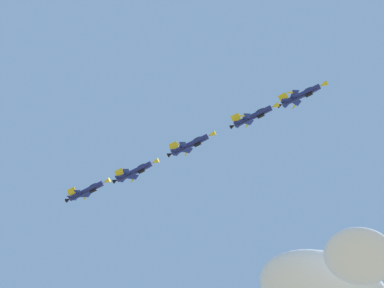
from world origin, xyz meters
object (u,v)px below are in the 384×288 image
(fighter_jet_lead, at_px, (302,95))
(fighter_jet_right_wing, at_px, (191,144))
(fighter_jet_left_outer, at_px, (135,171))
(fighter_jet_right_outer, at_px, (87,190))
(fighter_jet_left_wing, at_px, (254,116))

(fighter_jet_lead, relative_size, fighter_jet_right_wing, 1.00)
(fighter_jet_right_wing, xyz_separation_m, fighter_jet_left_outer, (-12.96, 14.84, 2.54))
(fighter_jet_left_outer, height_order, fighter_jet_right_outer, fighter_jet_right_outer)
(fighter_jet_right_outer, bearing_deg, fighter_jet_right_wing, 90.05)
(fighter_jet_lead, bearing_deg, fighter_jet_left_outer, -89.11)
(fighter_jet_left_wing, height_order, fighter_jet_left_outer, fighter_jet_left_outer)
(fighter_jet_left_outer, bearing_deg, fighter_jet_left_wing, 90.24)
(fighter_jet_left_wing, height_order, fighter_jet_right_outer, fighter_jet_right_outer)
(fighter_jet_lead, distance_m, fighter_jet_left_wing, 15.40)
(fighter_jet_lead, distance_m, fighter_jet_left_outer, 55.57)
(fighter_jet_left_wing, height_order, fighter_jet_right_wing, fighter_jet_left_wing)
(fighter_jet_right_wing, distance_m, fighter_jet_left_outer, 19.87)
(fighter_jet_lead, xyz_separation_m, fighter_jet_right_outer, (-50.90, 51.70, 1.58))
(fighter_jet_right_wing, relative_size, fighter_jet_right_outer, 1.00)
(fighter_jet_left_outer, xyz_separation_m, fighter_jet_right_outer, (-12.19, 11.84, 1.24))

